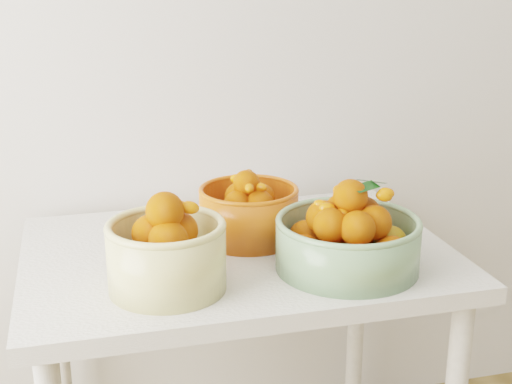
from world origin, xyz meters
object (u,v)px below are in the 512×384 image
table (238,286)px  bowl_green (348,239)px  bowl_orange (249,212)px  bowl_cream (167,252)px

table → bowl_green: (0.21, -0.17, 0.17)m
bowl_orange → bowl_cream: bearing=-134.6°
bowl_green → bowl_orange: size_ratio=1.25×
bowl_green → table: bearing=140.8°
table → bowl_green: size_ratio=2.67×
bowl_green → bowl_orange: bowl_green is taller
table → bowl_cream: (-0.19, -0.17, 0.18)m
table → bowl_orange: bearing=54.3°
bowl_orange → bowl_green: bearing=-54.3°
bowl_green → bowl_orange: 0.29m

